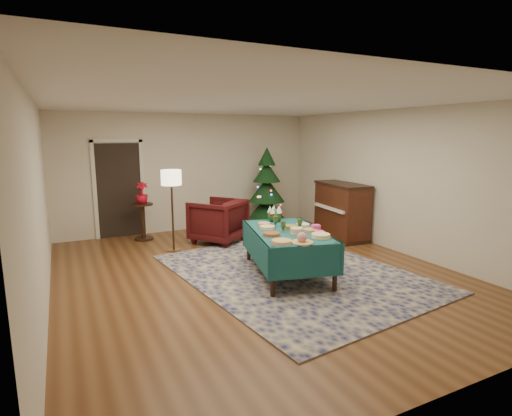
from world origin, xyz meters
name	(u,v)px	position (x,y,z in m)	size (l,w,h in m)	color
room_shell	(256,191)	(0.00, 0.00, 1.35)	(7.00, 7.00, 7.00)	#593319
doorway	(119,187)	(-1.60, 3.48, 1.10)	(1.08, 0.04, 2.16)	black
rug	(292,273)	(0.53, -0.26, 0.01)	(3.20, 4.20, 0.02)	#14194E
buffet_table	(287,240)	(0.42, -0.28, 0.58)	(1.51, 2.08, 0.73)	black
platter_0	(282,242)	(-0.04, -0.89, 0.75)	(0.33, 0.33, 0.05)	silver
platter_1	(302,239)	(0.22, -1.02, 0.79)	(0.33, 0.33, 0.16)	silver
platter_2	(321,236)	(0.63, -0.88, 0.76)	(0.32, 0.32, 0.06)	silver
platter_3	(272,234)	(0.03, -0.47, 0.75)	(0.29, 0.29, 0.05)	silver
platter_4	(297,231)	(0.42, -0.55, 0.77)	(0.23, 0.23, 0.10)	silver
platter_5	(310,230)	(0.71, -0.49, 0.75)	(0.26, 0.26, 0.04)	silver
platter_6	(267,228)	(0.18, -0.04, 0.75)	(0.28, 0.28, 0.05)	silver
platter_7	(291,228)	(0.51, -0.25, 0.76)	(0.25, 0.25, 0.07)	silver
platter_8	(303,225)	(0.81, -0.12, 0.75)	(0.26, 0.26, 0.04)	silver
platter_9	(264,224)	(0.27, 0.23, 0.75)	(0.25, 0.25, 0.04)	silver
goblet_0	(276,221)	(0.39, 0.06, 0.82)	(0.08, 0.08, 0.17)	#2D471E
goblet_1	(300,224)	(0.64, -0.29, 0.82)	(0.08, 0.08, 0.17)	#2D471E
goblet_2	(283,226)	(0.31, -0.33, 0.82)	(0.08, 0.08, 0.17)	#2D471E
napkin_stack	(319,232)	(0.76, -0.67, 0.75)	(0.15, 0.15, 0.04)	#FC4692
gift_box	(316,228)	(0.81, -0.49, 0.78)	(0.12, 0.12, 0.10)	#DA3C8C
centerpiece	(275,214)	(0.58, 0.43, 0.85)	(0.26, 0.26, 0.30)	#1E4C1E
armchair	(218,219)	(0.16, 2.11, 0.50)	(0.97, 0.90, 0.99)	#3D0D0E
floor_lamp	(171,183)	(-0.87, 1.84, 1.33)	(0.38, 0.38, 1.57)	#A57F3F
side_table	(143,222)	(-1.22, 2.97, 0.38)	(0.44, 0.44, 0.79)	black
potted_plant	(142,198)	(-1.22, 2.97, 0.91)	(0.26, 0.46, 0.26)	red
christmas_tree	(267,191)	(1.72, 2.90, 0.87)	(1.26, 1.26, 1.94)	black
piano	(341,211)	(2.69, 1.26, 0.59)	(0.78, 1.44, 1.20)	black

